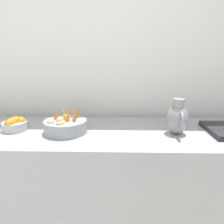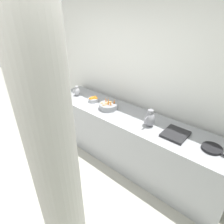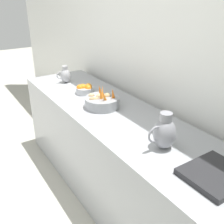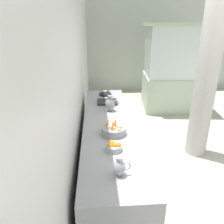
# 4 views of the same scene
# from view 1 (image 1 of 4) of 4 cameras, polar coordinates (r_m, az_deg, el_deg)

# --- Properties ---
(tile_wall_left) EXTENTS (0.10, 8.76, 3.00)m
(tile_wall_left) POSITION_cam_1_polar(r_m,az_deg,el_deg) (1.98, 17.20, 16.71)
(tile_wall_left) COLOR white
(tile_wall_left) RESTS_ON ground_plane
(prep_counter) EXTENTS (0.71, 3.17, 0.89)m
(prep_counter) POSITION_cam_1_polar(r_m,az_deg,el_deg) (1.75, 1.73, -18.93)
(prep_counter) COLOR #9EA0A5
(prep_counter) RESTS_ON ground_plane
(vegetable_colander) EXTENTS (0.31, 0.31, 0.20)m
(vegetable_colander) POSITION_cam_1_polar(r_m,az_deg,el_deg) (1.53, -12.68, -3.58)
(vegetable_colander) COLOR gray
(vegetable_colander) RESTS_ON prep_counter
(orange_bowl) EXTENTS (0.18, 0.18, 0.10)m
(orange_bowl) POSITION_cam_1_polar(r_m,az_deg,el_deg) (1.70, -25.27, -3.12)
(orange_bowl) COLOR #ADAFB5
(orange_bowl) RESTS_ON prep_counter
(metal_pitcher_tall) EXTENTS (0.21, 0.15, 0.25)m
(metal_pitcher_tall) POSITION_cam_1_polar(r_m,az_deg,el_deg) (1.52, 17.56, -1.69)
(metal_pitcher_tall) COLOR gray
(metal_pitcher_tall) RESTS_ON prep_counter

